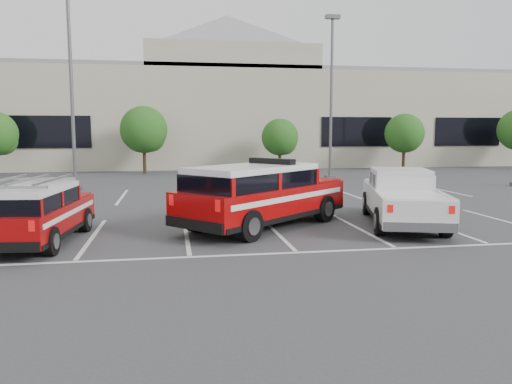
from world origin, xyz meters
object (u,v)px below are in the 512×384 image
(light_pole_mid, at_px, (331,97))
(white_pickup, at_px, (402,203))
(tree_mid_right, at_px, (281,138))
(ladder_suv, at_px, (37,217))
(light_pole_left, at_px, (72,89))
(fire_chief_suv, at_px, (262,200))
(convention_building, at_px, (206,113))
(tree_mid_left, at_px, (145,131))
(tree_right, at_px, (405,135))

(light_pole_mid, relative_size, white_pickup, 1.65)
(tree_mid_right, bearing_deg, ladder_suv, -117.56)
(light_pole_left, relative_size, light_pole_mid, 1.00)
(light_pole_left, xyz_separation_m, ladder_suv, (1.25, -12.65, -4.45))
(light_pole_left, xyz_separation_m, light_pole_mid, (15.00, 4.00, 0.00))
(white_pickup, xyz_separation_m, ladder_suv, (-11.13, -1.02, 0.02))
(white_pickup, bearing_deg, fire_chief_suv, -166.71)
(light_pole_left, bearing_deg, ladder_suv, -84.36)
(tree_mid_right, bearing_deg, fire_chief_suv, -104.07)
(light_pole_left, height_order, ladder_suv, light_pole_left)
(convention_building, distance_m, fire_chief_suv, 31.47)
(tree_mid_left, relative_size, fire_chief_suv, 0.79)
(light_pole_left, distance_m, fire_chief_suv, 14.40)
(tree_mid_left, relative_size, light_pole_mid, 0.47)
(tree_mid_left, xyz_separation_m, white_pickup, (9.28, -21.68, -2.32))
(convention_building, xyz_separation_m, light_pole_mid, (6.82, -15.86, 0.47))
(light_pole_mid, bearing_deg, fire_chief_suv, -115.33)
(fire_chief_suv, bearing_deg, tree_right, 103.01)
(tree_mid_left, distance_m, light_pole_mid, 13.53)
(light_pole_left, relative_size, fire_chief_suv, 1.66)
(fire_chief_suv, bearing_deg, tree_mid_left, 150.89)
(light_pole_left, height_order, white_pickup, light_pole_left)
(tree_mid_left, height_order, light_pole_mid, light_pole_mid)
(tree_mid_right, height_order, white_pickup, tree_mid_right)
(light_pole_left, bearing_deg, white_pickup, -43.22)
(tree_mid_left, bearing_deg, light_pole_left, -107.10)
(tree_mid_left, relative_size, light_pole_left, 0.47)
(tree_mid_right, bearing_deg, tree_right, 0.00)
(tree_mid_right, height_order, ladder_suv, tree_mid_right)
(tree_mid_left, xyz_separation_m, light_pole_left, (-3.09, -10.05, 2.14))
(convention_building, xyz_separation_m, white_pickup, (4.19, -31.50, -4.00))
(tree_mid_right, xyz_separation_m, tree_right, (10.00, 0.00, 0.27))
(ladder_suv, bearing_deg, convention_building, 84.47)
(light_pole_left, bearing_deg, tree_right, 23.51)
(tree_mid_left, distance_m, tree_mid_right, 10.01)
(tree_mid_left, distance_m, light_pole_left, 10.73)
(tree_mid_left, bearing_deg, ladder_suv, -94.64)
(convention_building, bearing_deg, fire_chief_suv, -90.83)
(tree_mid_left, relative_size, tree_mid_right, 1.21)
(convention_building, distance_m, tree_mid_left, 11.19)
(ladder_suv, bearing_deg, fire_chief_suv, 17.69)
(tree_mid_right, height_order, tree_right, tree_right)
(light_pole_mid, xyz_separation_m, white_pickup, (-2.62, -15.63, -4.47))
(tree_mid_left, bearing_deg, tree_mid_right, -0.00)
(tree_mid_right, relative_size, light_pole_left, 0.39)
(tree_mid_left, bearing_deg, tree_right, -0.00)
(fire_chief_suv, bearing_deg, convention_building, 137.84)
(light_pole_mid, distance_m, white_pickup, 16.47)
(convention_building, xyz_separation_m, ladder_suv, (-6.93, -32.51, -3.99))
(tree_right, relative_size, white_pickup, 0.71)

